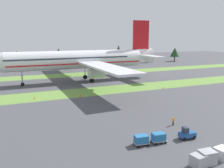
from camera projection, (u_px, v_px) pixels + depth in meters
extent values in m
plane|color=#47474C|center=(217.00, 155.00, 32.11)|extent=(400.00, 400.00, 0.00)
cube|color=olive|center=(102.00, 90.00, 71.79)|extent=(320.00, 11.16, 0.01)
cube|color=olive|center=(74.00, 75.00, 102.67)|extent=(320.00, 11.16, 0.01)
cylinder|color=silver|center=(77.00, 60.00, 84.60)|extent=(49.10, 6.93, 6.61)
sphere|color=silver|center=(3.00, 63.00, 74.87)|extent=(6.48, 6.48, 6.48)
cone|color=silver|center=(142.00, 56.00, 95.18)|extent=(8.42, 6.33, 6.28)
cube|color=red|center=(78.00, 63.00, 84.82)|extent=(47.90, 7.05, 0.36)
cube|color=#283342|center=(69.00, 58.00, 83.25)|extent=(43.12, 6.96, 0.44)
cube|color=silver|center=(106.00, 67.00, 68.18)|extent=(7.99, 32.95, 0.59)
cylinder|color=#A3A3A8|center=(96.00, 73.00, 72.57)|extent=(4.81, 3.67, 3.64)
cube|color=silver|center=(72.00, 57.00, 103.64)|extent=(7.99, 32.95, 0.59)
cylinder|color=#A3A3A8|center=(72.00, 63.00, 99.17)|extent=(4.81, 3.67, 3.64)
cube|color=silver|center=(151.00, 56.00, 87.69)|extent=(4.43, 11.99, 0.42)
cube|color=silver|center=(131.00, 54.00, 101.99)|extent=(4.43, 11.99, 0.42)
cube|color=red|center=(141.00, 35.00, 93.31)|extent=(7.00, 0.76, 11.24)
cylinder|color=#A3A3A8|center=(22.00, 75.00, 77.83)|extent=(0.44, 0.44, 6.51)
cylinder|color=black|center=(23.00, 84.00, 78.45)|extent=(1.20, 0.43, 1.20)
cylinder|color=#A3A3A8|center=(92.00, 72.00, 83.42)|extent=(0.44, 0.44, 6.26)
cylinder|color=black|center=(92.00, 80.00, 84.02)|extent=(1.70, 0.61, 1.70)
cylinder|color=#A3A3A8|center=(85.00, 69.00, 90.54)|extent=(0.44, 0.44, 6.26)
cylinder|color=black|center=(85.00, 77.00, 91.14)|extent=(1.70, 0.61, 1.70)
cube|color=#1E4C8E|center=(187.00, 135.00, 37.32)|extent=(2.73, 1.58, 0.77)
cube|color=#283342|center=(185.00, 130.00, 37.05)|extent=(0.82, 1.16, 0.90)
cylinder|color=black|center=(190.00, 135.00, 38.18)|extent=(0.62, 0.27, 0.60)
cylinder|color=black|center=(194.00, 137.00, 37.14)|extent=(0.62, 0.27, 0.60)
cylinder|color=black|center=(180.00, 136.00, 37.65)|extent=(0.62, 0.27, 0.60)
cylinder|color=black|center=(184.00, 139.00, 36.62)|extent=(0.62, 0.27, 0.60)
cube|color=#A3A3A8|center=(158.00, 140.00, 35.91)|extent=(2.35, 1.74, 0.10)
cube|color=#23669E|center=(159.00, 137.00, 35.79)|extent=(2.07, 1.53, 1.10)
cylinder|color=black|center=(161.00, 139.00, 36.83)|extent=(0.41, 0.16, 0.40)
cylinder|color=black|center=(165.00, 143.00, 35.54)|extent=(0.41, 0.16, 0.40)
cylinder|color=black|center=(151.00, 140.00, 36.35)|extent=(0.41, 0.16, 0.40)
cylinder|color=black|center=(156.00, 144.00, 35.06)|extent=(0.41, 0.16, 0.40)
cube|color=#A3A3A8|center=(141.00, 143.00, 35.07)|extent=(2.35, 1.74, 0.10)
cube|color=#23669E|center=(141.00, 139.00, 34.96)|extent=(2.07, 1.53, 1.10)
cylinder|color=black|center=(144.00, 141.00, 36.00)|extent=(0.41, 0.16, 0.40)
cylinder|color=black|center=(148.00, 145.00, 34.70)|extent=(0.41, 0.16, 0.40)
cylinder|color=black|center=(134.00, 143.00, 35.52)|extent=(0.41, 0.16, 0.40)
cylinder|color=black|center=(138.00, 147.00, 34.22)|extent=(0.41, 0.16, 0.40)
cylinder|color=black|center=(173.00, 123.00, 42.97)|extent=(0.18, 0.18, 0.85)
cylinder|color=black|center=(173.00, 123.00, 43.16)|extent=(0.18, 0.18, 0.85)
cylinder|color=orange|center=(173.00, 119.00, 42.92)|extent=(0.36, 0.36, 0.62)
sphere|color=tan|center=(173.00, 117.00, 42.83)|extent=(0.24, 0.24, 0.24)
cylinder|color=orange|center=(173.00, 120.00, 42.74)|extent=(0.10, 0.10, 0.58)
cylinder|color=orange|center=(174.00, 119.00, 43.12)|extent=(0.10, 0.10, 0.58)
cube|color=#A3A3A8|center=(199.00, 160.00, 29.20)|extent=(2.19, 1.84, 1.59)
cube|color=#A3A3A8|center=(207.00, 157.00, 29.79)|extent=(2.16, 1.80, 1.77)
cube|color=#A3A3A8|center=(222.00, 153.00, 31.10)|extent=(2.17, 1.82, 1.53)
cone|color=orange|center=(81.00, 95.00, 64.13)|extent=(0.44, 0.44, 0.66)
cone|color=orange|center=(163.00, 88.00, 74.03)|extent=(0.44, 0.44, 0.56)
cone|color=orange|center=(35.00, 98.00, 61.65)|extent=(0.44, 0.44, 0.70)
cone|color=orange|center=(80.00, 95.00, 64.41)|extent=(0.44, 0.44, 0.51)
cylinder|color=#4C3823|center=(18.00, 65.00, 122.07)|extent=(0.70, 0.70, 3.60)
cone|color=#1E4223|center=(17.00, 56.00, 121.14)|extent=(4.79, 4.79, 6.01)
cylinder|color=#4C3823|center=(59.00, 64.00, 130.54)|extent=(0.70, 0.70, 3.28)
cone|color=#1E4223|center=(59.00, 55.00, 129.54)|extent=(6.18, 6.18, 7.03)
cylinder|color=#4C3823|center=(95.00, 62.00, 140.42)|extent=(0.70, 0.70, 3.86)
cone|color=#1E4223|center=(95.00, 54.00, 139.52)|extent=(4.60, 4.60, 5.44)
cylinder|color=#4C3823|center=(119.00, 60.00, 150.31)|extent=(0.70, 0.70, 3.34)
cone|color=#1E4223|center=(119.00, 51.00, 149.21)|extent=(5.97, 5.97, 8.01)
cylinder|color=#4C3823|center=(148.00, 61.00, 153.03)|extent=(0.70, 0.70, 2.62)
cone|color=#1E4223|center=(148.00, 52.00, 151.97)|extent=(5.02, 5.02, 8.31)
cylinder|color=#4C3823|center=(174.00, 59.00, 161.54)|extent=(0.70, 0.70, 3.17)
cone|color=#1E4223|center=(175.00, 52.00, 160.63)|extent=(6.36, 6.36, 6.21)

